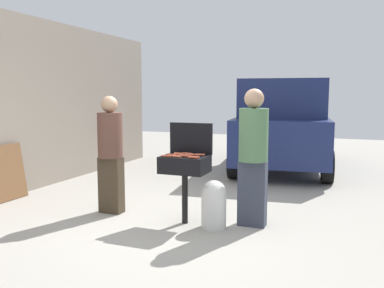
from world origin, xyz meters
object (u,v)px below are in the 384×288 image
(hot_dog_13, at_px, (166,156))
(leaning_board, at_px, (2,174))
(hot_dog_10, at_px, (179,154))
(person_left, at_px, (110,150))
(hot_dog_12, at_px, (200,155))
(hot_dog_2, at_px, (188,155))
(hot_dog_0, at_px, (179,154))
(hot_dog_6, at_px, (194,157))
(hot_dog_8, at_px, (190,154))
(hot_dog_9, at_px, (186,156))
(hot_dog_3, at_px, (174,156))
(bbq_grill, at_px, (185,167))
(hot_dog_5, at_px, (187,154))
(parked_minivan, at_px, (283,124))
(hot_dog_7, at_px, (177,157))
(hot_dog_14, at_px, (179,153))
(hot_dog_11, at_px, (183,156))
(hot_dog_1, at_px, (195,155))
(person_right, at_px, (253,152))
(hot_dog_15, at_px, (193,158))
(hot_dog_4, at_px, (171,155))
(propane_tank, at_px, (214,203))

(hot_dog_13, relative_size, leaning_board, 0.14)
(hot_dog_10, bearing_deg, person_left, 177.62)
(hot_dog_12, bearing_deg, hot_dog_2, -140.27)
(hot_dog_0, xyz_separation_m, hot_dog_6, (0.28, -0.17, 0.00))
(hot_dog_8, relative_size, leaning_board, 0.14)
(hot_dog_9, bearing_deg, hot_dog_3, -158.55)
(bbq_grill, height_order, hot_dog_5, hot_dog_5)
(hot_dog_9, relative_size, parked_minivan, 0.03)
(hot_dog_7, bearing_deg, hot_dog_14, 108.21)
(hot_dog_0, xyz_separation_m, hot_dog_8, (0.13, 0.04, 0.00))
(hot_dog_11, relative_size, hot_dog_12, 1.00)
(person_left, bearing_deg, hot_dog_8, 5.02)
(hot_dog_0, relative_size, hot_dog_13, 1.00)
(hot_dog_3, distance_m, hot_dog_9, 0.15)
(hot_dog_9, xyz_separation_m, hot_dog_14, (-0.17, 0.16, 0.00))
(hot_dog_2, bearing_deg, hot_dog_0, 160.76)
(hot_dog_1, bearing_deg, person_left, 179.36)
(hot_dog_2, height_order, person_right, person_right)
(hot_dog_3, height_order, hot_dog_5, same)
(hot_dog_10, bearing_deg, hot_dog_15, -33.70)
(hot_dog_5, distance_m, hot_dog_6, 0.33)
(hot_dog_6, xyz_separation_m, hot_dog_14, (-0.32, 0.23, 0.00))
(bbq_grill, xyz_separation_m, hot_dog_4, (-0.18, -0.03, 0.15))
(hot_dog_0, bearing_deg, propane_tank, -9.46)
(hot_dog_5, distance_m, hot_dog_15, 0.35)
(propane_tank, bearing_deg, hot_dog_11, -172.87)
(hot_dog_6, xyz_separation_m, hot_dog_15, (-0.01, -0.04, 0.00))
(hot_dog_5, xyz_separation_m, hot_dog_14, (-0.11, -0.03, 0.00))
(hot_dog_15, distance_m, parked_minivan, 4.80)
(hot_dog_4, bearing_deg, hot_dog_15, -19.57)
(person_right, height_order, leaning_board, person_right)
(hot_dog_2, bearing_deg, hot_dog_11, -115.31)
(hot_dog_6, height_order, hot_dog_7, same)
(hot_dog_2, distance_m, person_right, 0.84)
(hot_dog_5, bearing_deg, hot_dog_2, -62.38)
(hot_dog_11, bearing_deg, bbq_grill, 97.57)
(hot_dog_8, bearing_deg, hot_dog_2, -79.18)
(hot_dog_9, height_order, hot_dog_10, same)
(hot_dog_5, height_order, propane_tank, hot_dog_5)
(hot_dog_4, bearing_deg, hot_dog_8, 31.35)
(hot_dog_8, xyz_separation_m, leaning_board, (-3.15, -0.16, -0.46))
(person_left, bearing_deg, hot_dog_6, -4.18)
(hot_dog_0, bearing_deg, hot_dog_12, 10.53)
(hot_dog_8, bearing_deg, hot_dog_6, -55.33)
(hot_dog_0, bearing_deg, hot_dog_8, 17.74)
(person_left, bearing_deg, hot_dog_1, 3.00)
(hot_dog_14, distance_m, person_right, 1.00)
(hot_dog_13, bearing_deg, hot_dog_10, 63.06)
(hot_dog_9, bearing_deg, person_left, 174.56)
(hot_dog_11, bearing_deg, hot_dog_5, 98.17)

